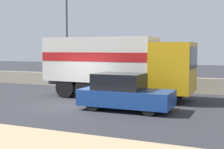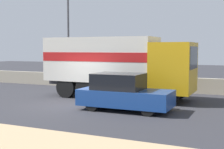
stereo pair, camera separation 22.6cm
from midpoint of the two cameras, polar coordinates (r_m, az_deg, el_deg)
name	(u,v)px [view 2 (the right image)]	position (r m, az deg, el deg)	size (l,w,h in m)	color
ground_plane	(70,105)	(14.95, -7.26, -5.56)	(80.00, 80.00, 0.00)	#2D2D33
stone_wall_backdrop	(122,82)	(20.60, 2.09, -1.40)	(60.00, 0.35, 0.92)	#A39984
street_lamp	(68,20)	(21.85, -7.73, 9.83)	(0.56, 0.28, 8.10)	#4C4C51
box_truck	(116,62)	(16.74, 1.17, 2.23)	(8.01, 2.49, 3.27)	gold
car_hatchback	(123,93)	(13.51, 2.57, -3.35)	(4.01, 1.72, 1.60)	navy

